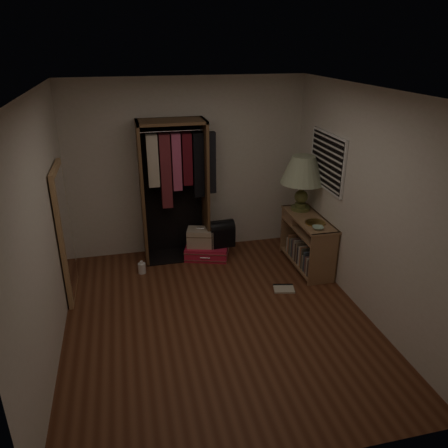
{
  "coord_description": "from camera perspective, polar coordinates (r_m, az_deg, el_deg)",
  "views": [
    {
      "loc": [
        -0.92,
        -4.22,
        3.06
      ],
      "look_at": [
        0.3,
        0.95,
        0.8
      ],
      "focal_mm": 35.0,
      "sensor_mm": 36.0,
      "label": 1
    }
  ],
  "objects": [
    {
      "name": "ceramic_bowl",
      "position": [
        5.86,
        12.16,
        -0.49
      ],
      "size": [
        0.18,
        0.18,
        0.04
      ],
      "primitive_type": "imported",
      "rotation": [
        0.0,
        0.0,
        -0.24
      ],
      "color": "#A4C4AC",
      "rests_on": "console_bookshelf"
    },
    {
      "name": "ground",
      "position": [
        5.29,
        -0.82,
        -12.28
      ],
      "size": [
        4.0,
        4.0,
        0.0
      ],
      "primitive_type": "plane",
      "color": "#572B18",
      "rests_on": "ground"
    },
    {
      "name": "console_bookshelf",
      "position": [
        6.38,
        10.72,
        -2.04
      ],
      "size": [
        0.42,
        1.12,
        0.75
      ],
      "color": "#946A47",
      "rests_on": "ground"
    },
    {
      "name": "train_case",
      "position": [
        6.51,
        -3.06,
        -1.74
      ],
      "size": [
        0.46,
        0.37,
        0.29
      ],
      "rotation": [
        0.0,
        0.0,
        -0.27
      ],
      "color": "#BEAA91",
      "rests_on": "pink_suitcase"
    },
    {
      "name": "floor_book",
      "position": [
        5.9,
        7.8,
        -8.3
      ],
      "size": [
        0.31,
        0.27,
        0.02
      ],
      "rotation": [
        0.0,
        0.0,
        -0.22
      ],
      "color": "beige",
      "rests_on": "ground"
    },
    {
      "name": "brass_tray",
      "position": [
        6.05,
        11.84,
        0.16
      ],
      "size": [
        0.29,
        0.29,
        0.02
      ],
      "rotation": [
        0.0,
        0.0,
        -0.05
      ],
      "color": "#A2853E",
      "rests_on": "console_bookshelf"
    },
    {
      "name": "black_bag",
      "position": [
        6.49,
        -0.35,
        -1.13
      ],
      "size": [
        0.38,
        0.26,
        0.4
      ],
      "rotation": [
        0.0,
        0.0,
        0.07
      ],
      "color": "black",
      "rests_on": "pink_suitcase"
    },
    {
      "name": "pink_suitcase",
      "position": [
        6.62,
        -2.26,
        -3.54
      ],
      "size": [
        0.75,
        0.64,
        0.2
      ],
      "rotation": [
        0.0,
        0.0,
        -0.31
      ],
      "color": "red",
      "rests_on": "ground"
    },
    {
      "name": "open_wardrobe",
      "position": [
        6.3,
        -6.17,
        6.02
      ],
      "size": [
        1.08,
        0.5,
        2.05
      ],
      "color": "brown",
      "rests_on": "ground"
    },
    {
      "name": "room_walls",
      "position": [
        4.65,
        -0.14,
        3.44
      ],
      "size": [
        3.52,
        4.02,
        2.6
      ],
      "color": "silver",
      "rests_on": "ground"
    },
    {
      "name": "table_lamp",
      "position": [
        6.31,
        10.28,
        6.83
      ],
      "size": [
        0.84,
        0.84,
        0.8
      ],
      "rotation": [
        0.0,
        0.0,
        0.41
      ],
      "color": "#53582B",
      "rests_on": "console_bookshelf"
    },
    {
      "name": "floor_mirror",
      "position": [
        5.72,
        -20.05,
        -1.15
      ],
      "size": [
        0.06,
        0.8,
        1.7
      ],
      "color": "tan",
      "rests_on": "ground"
    },
    {
      "name": "white_jug",
      "position": [
        6.29,
        -10.67,
        -5.66
      ],
      "size": [
        0.12,
        0.12,
        0.19
      ],
      "rotation": [
        0.0,
        0.0,
        -0.18
      ],
      "color": "white",
      "rests_on": "ground"
    }
  ]
}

